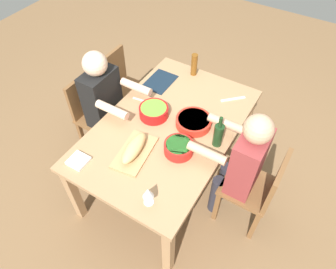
% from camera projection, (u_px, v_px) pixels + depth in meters
% --- Properties ---
extents(ground_plane, '(8.00, 8.00, 0.00)m').
position_uv_depth(ground_plane, '(168.00, 176.00, 3.11)').
color(ground_plane, brown).
extents(dining_table, '(1.64, 1.04, 0.74)m').
position_uv_depth(dining_table, '(168.00, 132.00, 2.61)').
color(dining_table, '#A87F56').
rests_on(dining_table, ground_plane).
extents(chair_far_center, '(0.40, 0.40, 0.85)m').
position_uv_depth(chair_far_center, '(259.00, 188.00, 2.45)').
color(chair_far_center, brown).
rests_on(chair_far_center, ground_plane).
extents(diner_far_center, '(0.41, 0.53, 1.20)m').
position_uv_depth(diner_far_center, '(242.00, 162.00, 2.36)').
color(diner_far_center, '#2D2D38').
rests_on(diner_far_center, ground_plane).
extents(chair_near_center, '(0.40, 0.40, 0.85)m').
position_uv_depth(chair_near_center, '(95.00, 111.00, 3.03)').
color(chair_near_center, brown).
rests_on(chair_near_center, ground_plane).
extents(diner_near_center, '(0.41, 0.53, 1.20)m').
position_uv_depth(diner_near_center, '(106.00, 101.00, 2.81)').
color(diner_near_center, '#2D2D38').
rests_on(diner_near_center, ground_plane).
extents(chair_near_left, '(0.40, 0.40, 0.85)m').
position_uv_depth(chair_near_left, '(122.00, 86.00, 3.29)').
color(chair_near_left, brown).
rests_on(chair_near_left, ground_plane).
extents(serving_bowl_greens, '(0.23, 0.23, 0.09)m').
position_uv_depth(serving_bowl_greens, '(179.00, 147.00, 2.33)').
color(serving_bowl_greens, red).
rests_on(serving_bowl_greens, dining_table).
extents(serving_bowl_pasta, '(0.29, 0.29, 0.07)m').
position_uv_depth(serving_bowl_pasta, '(194.00, 121.00, 2.53)').
color(serving_bowl_pasta, red).
rests_on(serving_bowl_pasta, dining_table).
extents(serving_bowl_salad, '(0.25, 0.25, 0.09)m').
position_uv_depth(serving_bowl_salad, '(154.00, 111.00, 2.59)').
color(serving_bowl_salad, red).
rests_on(serving_bowl_salad, dining_table).
extents(cutting_board, '(0.43, 0.27, 0.02)m').
position_uv_depth(cutting_board, '(135.00, 152.00, 2.35)').
color(cutting_board, tan).
rests_on(cutting_board, dining_table).
extents(bread_loaf, '(0.33, 0.15, 0.09)m').
position_uv_depth(bread_loaf, '(134.00, 148.00, 2.31)').
color(bread_loaf, tan).
rests_on(bread_loaf, cutting_board).
extents(wine_bottle, '(0.08, 0.08, 0.29)m').
position_uv_depth(wine_bottle, '(218.00, 135.00, 2.34)').
color(wine_bottle, '#193819').
rests_on(wine_bottle, dining_table).
extents(beer_bottle, '(0.06, 0.06, 0.22)m').
position_uv_depth(beer_bottle, '(194.00, 65.00, 2.92)').
color(beer_bottle, brown).
rests_on(beer_bottle, dining_table).
extents(wine_glass, '(0.08, 0.08, 0.17)m').
position_uv_depth(wine_glass, '(148.00, 193.00, 2.00)').
color(wine_glass, silver).
rests_on(wine_glass, dining_table).
extents(fork_near_center, '(0.04, 0.17, 0.01)m').
position_uv_depth(fork_near_center, '(141.00, 100.00, 2.75)').
color(fork_near_center, silver).
rests_on(fork_near_center, dining_table).
extents(placemat_near_left, '(0.32, 0.23, 0.01)m').
position_uv_depth(placemat_near_left, '(160.00, 81.00, 2.93)').
color(placemat_near_left, '#142333').
rests_on(placemat_near_left, dining_table).
extents(carving_knife, '(0.18, 0.18, 0.01)m').
position_uv_depth(carving_knife, '(233.00, 99.00, 2.76)').
color(carving_knife, silver).
rests_on(carving_knife, dining_table).
extents(napkin_stack, '(0.14, 0.14, 0.02)m').
position_uv_depth(napkin_stack, '(78.00, 161.00, 2.30)').
color(napkin_stack, white).
rests_on(napkin_stack, dining_table).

